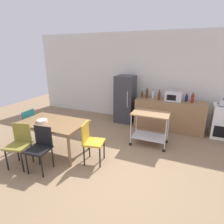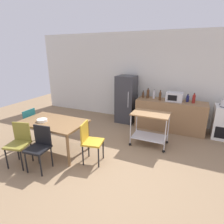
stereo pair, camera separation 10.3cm
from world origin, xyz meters
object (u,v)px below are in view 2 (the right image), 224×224
Objects in this scene: dining_table at (53,124)px; bottle_soy_sauce at (148,94)px; refrigerator at (126,99)px; bottle_vinegar at (154,95)px; microwave at (174,97)px; fruit_bowl at (42,120)px; chair_olive at (19,141)px; kettle at (224,103)px; bottle_sesame_oil at (143,95)px; chair_mustard at (90,140)px; chair_black at (40,145)px; chair_teal at (27,123)px; bottle_soda at (188,99)px; bottle_hot_sauce at (194,99)px; bottle_wine at (160,96)px; kitchen_cart at (150,124)px.

dining_table is 2.98m from bottle_soy_sauce.
dining_table is 2.69m from refrigerator.
dining_table is 5.35× the size of bottle_vinegar.
microwave reaches higher than fruit_bowl.
chair_olive is 3.71× the size of kettle.
refrigerator is 0.62m from bottle_sesame_oil.
chair_mustard is 1.00× the size of chair_black.
chair_teal is 3.17× the size of bottle_vinegar.
bottle_soda is at bearing 46.00° from chair_black.
chair_black is at bearing 56.10° from chair_teal.
bottle_hot_sauce is at bearing -26.01° from bottle_soda.
chair_teal is 4.56m from bottle_hot_sauce.
chair_olive is at bearing 38.88° from chair_teal.
bottle_wine reaches higher than kettle.
microwave is (0.79, -0.05, -0.01)m from bottle_soy_sauce.
fruit_bowl is at bearing -131.31° from bottle_wine.
chair_black is at bearing -115.80° from bottle_vinegar.
microwave is at bearing 8.88° from bottle_wine.
chair_mustard is 3.93× the size of bottle_sesame_oil.
dining_table is 3.09m from bottle_vinegar.
kitchen_cart is at bearing 31.43° from dining_table.
bottle_hot_sauce is (1.31, -0.04, -0.01)m from bottle_soy_sauce.
bottle_sesame_oil is 1.46m from bottle_hot_sauce.
chair_mustard and chair_teal have the same top height.
bottle_vinegar reaches higher than microwave.
chair_black is 3.93× the size of bottle_soda.
bottle_sesame_oil is at bearing 176.71° from kettle.
refrigerator is at bearing 68.01° from fruit_bowl.
dining_table is 6.63× the size of bottle_sesame_oil.
bottle_wine is at bearing 126.58° from chair_teal.
bottle_wine is 0.40m from microwave.
bottle_soda is at bearing -44.68° from chair_mustard.
chair_teal is at bearing 165.39° from fruit_bowl.
chair_teal is at bearing -158.94° from kitchen_cart.
chair_black is at bearing -8.41° from chair_olive.
bottle_vinegar is at bearing 177.01° from bottle_hot_sauce.
chair_mustard is 3.93× the size of bottle_soda.
chair_mustard is at bearing -118.57° from microwave.
bottle_wine reaches higher than dining_table.
bottle_hot_sauce reaches higher than chair_mustard.
chair_mustard is 3.17× the size of bottle_vinegar.
fruit_bowl is (-1.07, -2.66, 0.00)m from refrigerator.
bottle_soy_sauce reaches higher than kitchen_cart.
bottle_wine is at bearing -8.19° from refrigerator.
chair_black is at bearing -113.17° from bottle_soy_sauce.
chair_teal is (-1.19, 0.75, 0.00)m from chair_black.
bottle_vinegar reaches higher than kitchen_cart.
bottle_soy_sauce is at bearing -23.70° from chair_mustard.
fruit_bowl is at bearing 73.85° from chair_teal.
bottle_sesame_oil is at bearing 47.96° from chair_olive.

